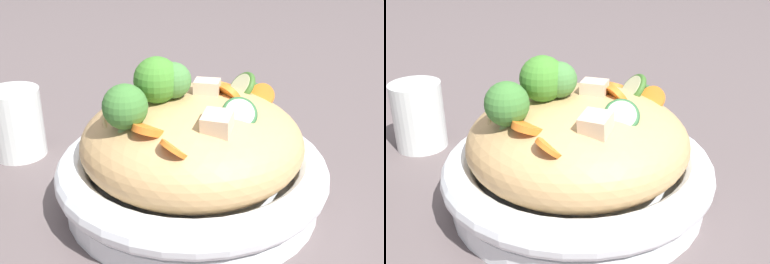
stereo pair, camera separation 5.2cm
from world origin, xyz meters
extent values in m
plane|color=#5C5050|center=(0.00, 0.00, 0.00)|extent=(3.00, 3.00, 0.00)
cylinder|color=white|center=(0.00, 0.00, 0.01)|extent=(0.28, 0.28, 0.02)
torus|color=white|center=(0.00, 0.00, 0.04)|extent=(0.30, 0.30, 0.04)
ellipsoid|color=tan|center=(0.00, 0.00, 0.08)|extent=(0.24, 0.24, 0.10)
torus|color=tan|center=(0.00, 0.04, 0.11)|extent=(0.06, 0.06, 0.02)
torus|color=tan|center=(0.04, -0.04, 0.11)|extent=(0.08, 0.09, 0.03)
torus|color=tan|center=(-0.03, -0.04, 0.11)|extent=(0.07, 0.07, 0.02)
torus|color=tan|center=(0.00, 0.02, 0.10)|extent=(0.08, 0.08, 0.01)
cone|color=#9AC371|center=(0.01, -0.02, 0.12)|extent=(0.02, 0.02, 0.02)
sphere|color=#49823F|center=(0.01, -0.02, 0.15)|extent=(0.05, 0.05, 0.04)
cone|color=#9BB76E|center=(0.07, -0.04, 0.11)|extent=(0.03, 0.03, 0.01)
sphere|color=#3E7933|center=(0.07, -0.04, 0.13)|extent=(0.06, 0.06, 0.04)
cone|color=#98BC7C|center=(0.02, -0.03, 0.12)|extent=(0.03, 0.03, 0.01)
sphere|color=#43862D|center=(0.02, -0.03, 0.15)|extent=(0.07, 0.07, 0.05)
cylinder|color=orange|center=(-0.02, 0.03, 0.13)|extent=(0.03, 0.03, 0.03)
cylinder|color=orange|center=(-0.07, 0.06, 0.11)|extent=(0.03, 0.03, 0.03)
cylinder|color=orange|center=(0.07, -0.02, 0.12)|extent=(0.04, 0.04, 0.02)
cylinder|color=orange|center=(-0.05, -0.08, 0.11)|extent=(0.03, 0.03, 0.02)
cylinder|color=orange|center=(0.09, 0.02, 0.11)|extent=(0.04, 0.04, 0.02)
cylinder|color=orange|center=(-0.10, 0.00, 0.11)|extent=(0.03, 0.03, 0.02)
cylinder|color=beige|center=(0.03, -0.06, 0.12)|extent=(0.03, 0.03, 0.03)
torus|color=#2C5C2B|center=(0.03, -0.06, 0.12)|extent=(0.04, 0.04, 0.03)
cylinder|color=beige|center=(-0.09, 0.04, 0.10)|extent=(0.03, 0.04, 0.03)
torus|color=#2D592D|center=(-0.09, 0.04, 0.10)|extent=(0.03, 0.05, 0.04)
cylinder|color=beige|center=(0.02, 0.06, 0.12)|extent=(0.04, 0.04, 0.02)
torus|color=#2E6234|center=(0.02, 0.06, 0.12)|extent=(0.04, 0.05, 0.03)
cylinder|color=beige|center=(-0.07, 0.03, 0.12)|extent=(0.04, 0.04, 0.03)
torus|color=#386626|center=(-0.07, 0.03, 0.12)|extent=(0.05, 0.05, 0.04)
cube|color=beige|center=(-0.02, 0.01, 0.13)|extent=(0.03, 0.03, 0.02)
cube|color=beige|center=(0.05, 0.04, 0.12)|extent=(0.03, 0.03, 0.02)
cylinder|color=silver|center=(-0.02, -0.26, 0.05)|extent=(0.07, 0.07, 0.09)
camera|label=1|loc=(0.44, 0.17, 0.30)|focal=45.48mm
camera|label=2|loc=(0.42, 0.22, 0.30)|focal=45.48mm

